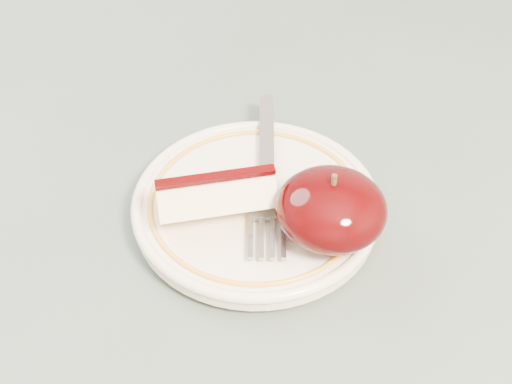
% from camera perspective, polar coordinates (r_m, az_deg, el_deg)
% --- Properties ---
extents(table, '(0.90, 0.90, 0.75)m').
position_cam_1_polar(table, '(0.63, -2.05, -6.80)').
color(table, brown).
rests_on(table, ground).
extents(plate, '(0.19, 0.19, 0.02)m').
position_cam_1_polar(plate, '(0.55, -0.00, -1.04)').
color(plate, '#EBE3C5').
rests_on(plate, table).
extents(apple_half, '(0.08, 0.08, 0.06)m').
position_cam_1_polar(apple_half, '(0.51, 6.02, -1.36)').
color(apple_half, black).
rests_on(apple_half, plate).
extents(apple_wedge, '(0.09, 0.07, 0.04)m').
position_cam_1_polar(apple_wedge, '(0.52, -3.17, -0.39)').
color(apple_wedge, '#F8EFB7').
rests_on(apple_wedge, plate).
extents(fork, '(0.05, 0.19, 0.00)m').
position_cam_1_polar(fork, '(0.56, 0.87, 1.50)').
color(fork, gray).
rests_on(fork, plate).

